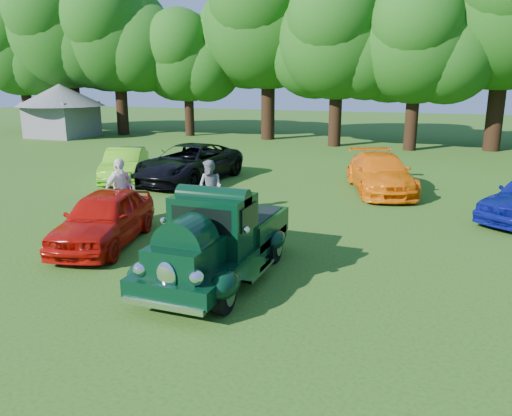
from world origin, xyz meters
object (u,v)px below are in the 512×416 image
(red_convertible, at_px, (104,218))
(spectator_grey, at_px, (210,188))
(back_car_black, at_px, (189,163))
(spectator_white, at_px, (120,191))
(back_car_lime, at_px, (125,165))
(spectator_pink, at_px, (125,197))
(hero_pickup, at_px, (219,241))
(gazebo, at_px, (61,105))
(back_car_orange, at_px, (380,173))

(red_convertible, relative_size, spectator_grey, 2.36)
(back_car_black, xyz_separation_m, spectator_white, (1.04, -6.29, 0.19))
(back_car_lime, bearing_deg, spectator_pink, -80.04)
(hero_pickup, bearing_deg, spectator_white, 147.68)
(back_car_black, bearing_deg, gazebo, 150.10)
(spectator_grey, distance_m, spectator_white, 2.76)
(hero_pickup, relative_size, back_car_black, 0.85)
(back_car_black, bearing_deg, spectator_grey, -50.06)
(back_car_lime, xyz_separation_m, gazebo, (-14.39, 12.72, 1.71))
(back_car_lime, height_order, spectator_pink, spectator_pink)
(hero_pickup, distance_m, back_car_orange, 10.21)
(hero_pickup, height_order, red_convertible, hero_pickup)
(spectator_pink, height_order, spectator_white, spectator_white)
(back_car_orange, xyz_separation_m, gazebo, (-24.78, 11.04, 1.68))
(back_car_orange, distance_m, spectator_pink, 9.65)
(red_convertible, distance_m, back_car_black, 8.43)
(spectator_grey, bearing_deg, back_car_orange, 60.50)
(spectator_pink, relative_size, gazebo, 0.24)
(spectator_white, bearing_deg, back_car_orange, -29.20)
(back_car_black, relative_size, back_car_orange, 1.13)
(back_car_black, height_order, spectator_grey, spectator_grey)
(spectator_white, bearing_deg, spectator_grey, -36.48)
(back_car_lime, height_order, spectator_grey, spectator_grey)
(back_car_black, bearing_deg, spectator_pink, -74.73)
(spectator_grey, bearing_deg, gazebo, 152.31)
(red_convertible, relative_size, spectator_white, 2.13)
(red_convertible, height_order, back_car_lime, red_convertible)
(red_convertible, relative_size, back_car_orange, 0.83)
(spectator_white, xyz_separation_m, gazebo, (-18.01, 18.11, 1.43))
(back_car_black, distance_m, spectator_grey, 5.56)
(back_car_orange, relative_size, spectator_pink, 3.30)
(back_car_orange, bearing_deg, back_car_lime, 170.15)
(spectator_pink, xyz_separation_m, spectator_grey, (2.07, 1.61, 0.12))
(spectator_grey, bearing_deg, spectator_white, -129.61)
(hero_pickup, height_order, back_car_lime, hero_pickup)
(back_car_lime, distance_m, gazebo, 19.28)
(hero_pickup, relative_size, red_convertible, 1.16)
(red_convertible, distance_m, back_car_orange, 10.77)
(back_car_lime, bearing_deg, back_car_orange, -15.92)
(hero_pickup, xyz_separation_m, back_car_orange, (2.20, 9.97, -0.09))
(red_convertible, height_order, back_car_orange, back_car_orange)
(back_car_orange, bearing_deg, spectator_pink, -152.98)
(hero_pickup, bearing_deg, back_car_black, 121.43)
(hero_pickup, xyz_separation_m, back_car_lime, (-8.19, 8.28, -0.12))
(red_convertible, relative_size, back_car_lime, 0.98)
(gazebo, bearing_deg, back_car_orange, -24.01)
(back_car_lime, bearing_deg, gazebo, 113.38)
(back_car_lime, bearing_deg, hero_pickup, -70.44)
(back_car_orange, distance_m, spectator_white, 9.79)
(red_convertible, xyz_separation_m, gazebo, (-18.85, 20.03, 1.70))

